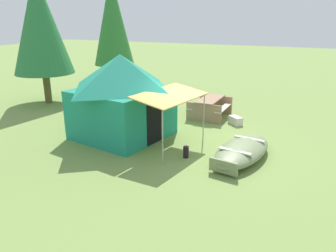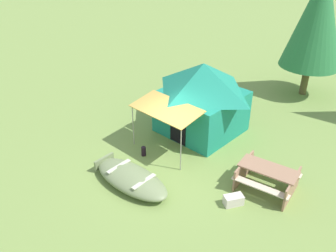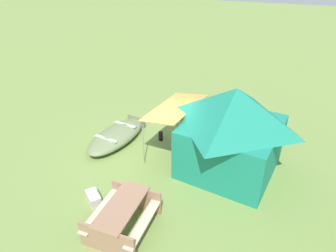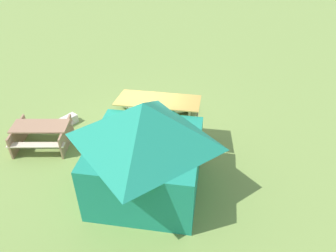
{
  "view_description": "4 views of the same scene",
  "coord_description": "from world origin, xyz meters",
  "px_view_note": "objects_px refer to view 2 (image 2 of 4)",
  "views": [
    {
      "loc": [
        -9.53,
        -3.34,
        4.03
      ],
      "look_at": [
        -0.59,
        0.8,
        0.73
      ],
      "focal_mm": 35.05,
      "sensor_mm": 36.0,
      "label": 1
    },
    {
      "loc": [
        5.51,
        -8.39,
        7.39
      ],
      "look_at": [
        -0.49,
        0.68,
        1.09
      ],
      "focal_mm": 37.9,
      "sensor_mm": 36.0,
      "label": 2
    },
    {
      "loc": [
        8.12,
        3.67,
        6.27
      ],
      "look_at": [
        -0.12,
        0.63,
        1.26
      ],
      "focal_mm": 32.76,
      "sensor_mm": 36.0,
      "label": 3
    },
    {
      "loc": [
        -0.75,
        9.3,
        6.83
      ],
      "look_at": [
        -0.87,
        1.02,
        0.99
      ],
      "focal_mm": 34.98,
      "sensor_mm": 36.0,
      "label": 4
    }
  ],
  "objects_px": {
    "picnic_table": "(267,176)",
    "cooler_box": "(233,200)",
    "pine_tree_back_right": "(318,17)",
    "fuel_can": "(144,151)",
    "beached_rowboat": "(131,178)",
    "canvas_cabin_tent": "(202,97)"
  },
  "relations": [
    {
      "from": "picnic_table",
      "to": "cooler_box",
      "type": "bearing_deg",
      "value": -113.97
    },
    {
      "from": "picnic_table",
      "to": "pine_tree_back_right",
      "type": "relative_size",
      "value": 0.3
    },
    {
      "from": "picnic_table",
      "to": "cooler_box",
      "type": "distance_m",
      "value": 1.4
    },
    {
      "from": "cooler_box",
      "to": "fuel_can",
      "type": "xyz_separation_m",
      "value": [
        -3.79,
        0.57,
        0.02
      ]
    },
    {
      "from": "cooler_box",
      "to": "fuel_can",
      "type": "relative_size",
      "value": 1.63
    },
    {
      "from": "beached_rowboat",
      "to": "fuel_can",
      "type": "relative_size",
      "value": 8.72
    },
    {
      "from": "beached_rowboat",
      "to": "fuel_can",
      "type": "bearing_deg",
      "value": 112.87
    },
    {
      "from": "beached_rowboat",
      "to": "picnic_table",
      "type": "height_order",
      "value": "picnic_table"
    },
    {
      "from": "cooler_box",
      "to": "picnic_table",
      "type": "bearing_deg",
      "value": 66.03
    },
    {
      "from": "beached_rowboat",
      "to": "canvas_cabin_tent",
      "type": "distance_m",
      "value": 4.43
    },
    {
      "from": "canvas_cabin_tent",
      "to": "fuel_can",
      "type": "distance_m",
      "value": 3.13
    },
    {
      "from": "cooler_box",
      "to": "pine_tree_back_right",
      "type": "bearing_deg",
      "value": 92.89
    },
    {
      "from": "cooler_box",
      "to": "fuel_can",
      "type": "bearing_deg",
      "value": 171.42
    },
    {
      "from": "canvas_cabin_tent",
      "to": "fuel_can",
      "type": "bearing_deg",
      "value": -107.12
    },
    {
      "from": "cooler_box",
      "to": "canvas_cabin_tent",
      "type": "bearing_deg",
      "value": 131.86
    },
    {
      "from": "fuel_can",
      "to": "pine_tree_back_right",
      "type": "relative_size",
      "value": 0.06
    },
    {
      "from": "picnic_table",
      "to": "canvas_cabin_tent",
      "type": "bearing_deg",
      "value": 149.59
    },
    {
      "from": "picnic_table",
      "to": "fuel_can",
      "type": "height_order",
      "value": "picnic_table"
    },
    {
      "from": "canvas_cabin_tent",
      "to": "pine_tree_back_right",
      "type": "relative_size",
      "value": 0.76
    },
    {
      "from": "canvas_cabin_tent",
      "to": "fuel_can",
      "type": "relative_size",
      "value": 12.91
    },
    {
      "from": "beached_rowboat",
      "to": "cooler_box",
      "type": "height_order",
      "value": "beached_rowboat"
    },
    {
      "from": "canvas_cabin_tent",
      "to": "picnic_table",
      "type": "distance_m",
      "value": 4.18
    }
  ]
}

